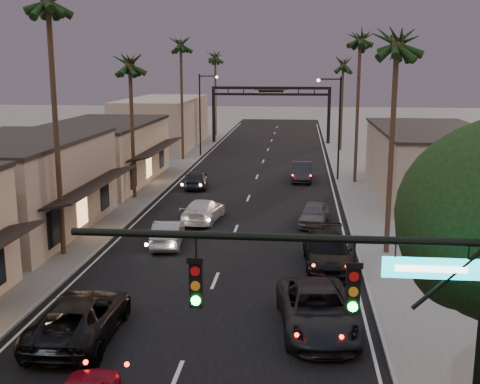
% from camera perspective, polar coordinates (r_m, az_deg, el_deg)
% --- Properties ---
extents(ground, '(200.00, 200.00, 0.00)m').
position_cam_1_polar(ground, '(48.82, 1.10, 0.16)').
color(ground, slate).
rests_on(ground, ground).
extents(road, '(14.00, 120.00, 0.02)m').
position_cam_1_polar(road, '(53.71, 1.54, 1.25)').
color(road, black).
rests_on(road, ground).
extents(sidewalk_left, '(5.00, 92.00, 0.12)m').
position_cam_1_polar(sidewalk_left, '(61.91, -6.78, 2.66)').
color(sidewalk_left, slate).
rests_on(sidewalk_left, ground).
extents(sidewalk_right, '(5.00, 92.00, 0.12)m').
position_cam_1_polar(sidewalk_right, '(60.71, 11.02, 2.33)').
color(sidewalk_right, slate).
rests_on(sidewalk_right, ground).
extents(storefront_mid, '(8.00, 14.00, 5.50)m').
position_cam_1_polar(storefront_mid, '(38.32, -20.48, 0.31)').
color(storefront_mid, gray).
rests_on(storefront_mid, ground).
extents(storefront_far, '(8.00, 16.00, 5.00)m').
position_cam_1_polar(storefront_far, '(52.95, -12.89, 3.53)').
color(storefront_far, '#C4AF96').
rests_on(storefront_far, ground).
extents(storefront_dist, '(8.00, 20.00, 6.00)m').
position_cam_1_polar(storefront_dist, '(74.89, -7.32, 6.52)').
color(storefront_dist, gray).
rests_on(storefront_dist, ground).
extents(building_right, '(8.00, 18.00, 5.00)m').
position_cam_1_polar(building_right, '(49.26, 17.58, 2.66)').
color(building_right, gray).
rests_on(building_right, ground).
extents(traffic_signal, '(8.51, 0.22, 7.80)m').
position_cam_1_polar(traffic_signal, '(12.75, 13.71, -11.04)').
color(traffic_signal, black).
rests_on(traffic_signal, ground).
extents(arch, '(15.20, 0.40, 7.27)m').
position_cam_1_polar(arch, '(77.85, 2.95, 8.67)').
color(arch, black).
rests_on(arch, ground).
extents(streetlight_right, '(2.13, 0.30, 9.00)m').
position_cam_1_polar(streetlight_right, '(52.92, 9.12, 6.77)').
color(streetlight_right, black).
rests_on(streetlight_right, ground).
extents(streetlight_left, '(2.13, 0.30, 9.00)m').
position_cam_1_polar(streetlight_left, '(66.67, -3.59, 7.94)').
color(streetlight_left, black).
rests_on(streetlight_left, ground).
extents(palm_lc, '(3.20, 3.20, 12.20)m').
position_cam_1_polar(palm_lc, '(45.38, -10.43, 12.38)').
color(palm_lc, '#38281C').
rests_on(palm_lc, ground).
extents(palm_ld, '(3.20, 3.20, 14.20)m').
position_cam_1_polar(palm_ld, '(63.91, -5.65, 14.09)').
color(palm_ld, '#38281C').
rests_on(palm_ld, ground).
extents(palm_ra, '(3.20, 3.20, 13.20)m').
position_cam_1_polar(palm_ra, '(32.01, 14.71, 14.19)').
color(palm_ra, '#38281C').
rests_on(palm_ra, ground).
extents(palm_rb, '(3.20, 3.20, 14.20)m').
position_cam_1_polar(palm_rb, '(51.90, 11.36, 14.42)').
color(palm_rb, '#38281C').
rests_on(palm_rb, ground).
extents(palm_rc, '(3.20, 3.20, 12.20)m').
position_cam_1_polar(palm_rc, '(71.78, 9.78, 12.18)').
color(palm_rc, '#38281C').
rests_on(palm_rc, ground).
extents(palm_far, '(3.20, 3.20, 13.20)m').
position_cam_1_polar(palm_far, '(86.50, -2.37, 12.92)').
color(palm_far, '#38281C').
rests_on(palm_far, ground).
extents(oncoming_pickup, '(2.94, 6.04, 1.66)m').
position_cam_1_polar(oncoming_pickup, '(23.52, -14.92, -11.39)').
color(oncoming_pickup, black).
rests_on(oncoming_pickup, ground).
extents(oncoming_silver, '(1.95, 4.47, 1.43)m').
position_cam_1_polar(oncoming_silver, '(34.14, -6.85, -3.89)').
color(oncoming_silver, gray).
rests_on(oncoming_silver, ground).
extents(oncoming_white, '(2.60, 5.16, 1.44)m').
position_cam_1_polar(oncoming_white, '(39.15, -3.50, -1.76)').
color(oncoming_white, silver).
rests_on(oncoming_white, ground).
extents(oncoming_dgrey, '(2.34, 4.67, 1.53)m').
position_cam_1_polar(oncoming_dgrey, '(49.83, -4.18, 1.27)').
color(oncoming_dgrey, black).
rests_on(oncoming_dgrey, ground).
extents(curbside_near, '(3.44, 6.26, 1.66)m').
position_cam_1_polar(curbside_near, '(23.55, 7.34, -11.03)').
color(curbside_near, black).
rests_on(curbside_near, ground).
extents(curbside_black, '(2.60, 5.81, 1.65)m').
position_cam_1_polar(curbside_black, '(30.52, 8.32, -5.64)').
color(curbside_black, black).
rests_on(curbside_black, ground).
extents(curbside_grey, '(2.25, 4.39, 1.43)m').
position_cam_1_polar(curbside_grey, '(38.53, 7.04, -2.05)').
color(curbside_grey, '#4B4B50').
rests_on(curbside_grey, ground).
extents(curbside_far, '(1.79, 4.98, 1.63)m').
position_cam_1_polar(curbside_far, '(53.00, 5.87, 1.94)').
color(curbside_far, black).
rests_on(curbside_far, ground).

